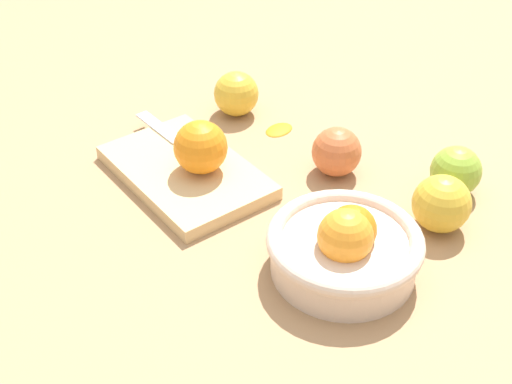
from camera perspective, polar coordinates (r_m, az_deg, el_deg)
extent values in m
plane|color=tan|center=(1.02, 1.83, 0.37)|extent=(2.40, 2.40, 0.00)
cylinder|color=beige|center=(0.88, 7.14, -5.11)|extent=(0.18, 0.18, 0.05)
torus|color=beige|center=(0.86, 7.26, -3.90)|extent=(0.19, 0.19, 0.02)
sphere|color=orange|center=(0.84, 7.28, -3.60)|extent=(0.07, 0.07, 0.07)
sphere|color=orange|center=(0.86, 7.78, -3.05)|extent=(0.06, 0.06, 0.06)
cube|color=#DBB77F|center=(1.04, -5.73, 1.62)|extent=(0.27, 0.19, 0.02)
sphere|color=orange|center=(1.00, -4.53, 3.65)|extent=(0.08, 0.08, 0.08)
cube|color=silver|center=(1.13, -7.88, 5.24)|extent=(0.11, 0.03, 0.00)
cylinder|color=brown|center=(1.07, -5.68, 3.81)|extent=(0.05, 0.02, 0.01)
sphere|color=#CC6638|center=(1.04, 6.57, 3.27)|extent=(0.07, 0.07, 0.07)
sphere|color=#8EB738|center=(1.03, 15.94, 1.65)|extent=(0.07, 0.07, 0.07)
sphere|color=gold|center=(0.96, 14.85, -0.93)|extent=(0.08, 0.08, 0.08)
sphere|color=gold|center=(1.18, -1.62, 7.99)|extent=(0.08, 0.08, 0.08)
ellipsoid|color=orange|center=(1.15, 1.89, 5.22)|extent=(0.04, 0.05, 0.01)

